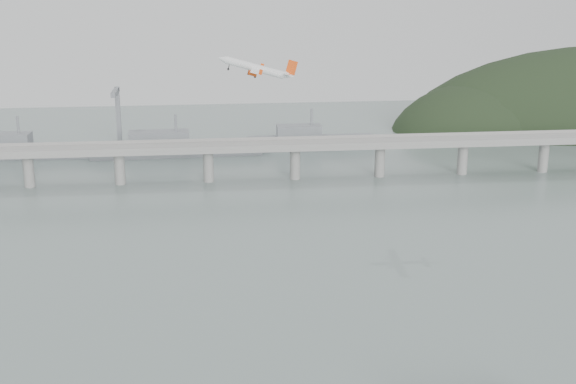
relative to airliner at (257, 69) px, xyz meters
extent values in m
plane|color=slate|center=(8.45, -98.58, -77.94)|extent=(900.00, 900.00, 0.00)
cube|color=gray|center=(8.45, 101.42, -57.94)|extent=(800.00, 22.00, 2.20)
cube|color=gray|center=(8.45, 90.92, -55.94)|extent=(800.00, 0.60, 1.80)
cube|color=gray|center=(8.45, 111.92, -55.94)|extent=(800.00, 0.60, 1.80)
cylinder|color=gray|center=(-121.55, 101.42, -68.44)|extent=(6.00, 6.00, 21.00)
cylinder|color=gray|center=(-71.55, 101.42, -68.44)|extent=(6.00, 6.00, 21.00)
cylinder|color=gray|center=(-21.55, 101.42, -68.44)|extent=(6.00, 6.00, 21.00)
cylinder|color=gray|center=(28.45, 101.42, -68.44)|extent=(6.00, 6.00, 21.00)
cylinder|color=gray|center=(78.45, 101.42, -68.44)|extent=(6.00, 6.00, 21.00)
cylinder|color=gray|center=(128.45, 101.42, -68.44)|extent=(6.00, 6.00, 21.00)
cylinder|color=gray|center=(178.45, 101.42, -68.44)|extent=(6.00, 6.00, 21.00)
ellipsoid|color=black|center=(183.45, 221.42, -89.94)|extent=(140.00, 110.00, 96.00)
cube|color=slate|center=(-141.55, 171.42, -73.94)|extent=(95.67, 20.15, 8.00)
cube|color=slate|center=(-151.05, 171.42, -65.94)|extent=(33.90, 15.02, 8.00)
cylinder|color=slate|center=(-141.55, 171.42, -57.94)|extent=(1.60, 1.60, 14.00)
cube|color=slate|center=(-41.55, 166.42, -73.94)|extent=(110.55, 21.43, 8.00)
cube|color=slate|center=(-52.55, 166.42, -65.94)|extent=(39.01, 16.73, 8.00)
cylinder|color=slate|center=(-41.55, 166.42, -57.94)|extent=(1.60, 1.60, 14.00)
cube|color=slate|center=(48.45, 176.42, -73.94)|extent=(85.00, 13.60, 8.00)
cube|color=slate|center=(39.95, 176.42, -65.94)|extent=(29.75, 11.90, 8.00)
cylinder|color=slate|center=(48.45, 176.42, -57.94)|extent=(1.60, 1.60, 14.00)
cube|color=slate|center=(-81.55, 201.42, -57.94)|extent=(3.00, 3.00, 40.00)
cube|color=slate|center=(-81.55, 191.42, -39.94)|extent=(3.00, 28.00, 3.00)
cylinder|color=white|center=(-0.79, 0.09, 0.36)|extent=(25.52, 7.29, 9.75)
cone|color=white|center=(-14.70, 1.62, 4.11)|extent=(4.81, 3.88, 4.13)
cone|color=white|center=(13.67, -1.47, -3.08)|extent=(5.40, 3.59, 4.36)
cube|color=white|center=(-0.16, -0.02, -0.75)|extent=(7.36, 31.08, 3.03)
cube|color=white|center=(12.96, -1.36, -2.23)|extent=(3.88, 11.11, 1.52)
cube|color=#E5460F|center=(14.62, -1.38, 0.42)|extent=(5.49, 0.88, 6.75)
cylinder|color=#E5460F|center=(-1.32, 5.04, -1.87)|extent=(4.49, 2.71, 3.02)
cylinder|color=black|center=(-3.15, 5.24, -1.38)|extent=(1.08, 2.15, 2.10)
cube|color=white|center=(-1.09, 5.06, -1.00)|extent=(2.48, 0.49, 1.65)
cylinder|color=#E5460F|center=(-2.27, -4.86, -1.37)|extent=(4.49, 2.71, 3.02)
cylinder|color=black|center=(-4.10, -4.66, -0.88)|extent=(1.08, 2.15, 2.10)
cube|color=white|center=(-2.04, -4.84, -0.50)|extent=(2.48, 0.49, 1.65)
cylinder|color=black|center=(-0.37, 2.28, -2.44)|extent=(0.92, 0.41, 2.20)
cylinder|color=black|center=(-0.63, 2.25, -3.40)|extent=(1.25, 0.49, 1.24)
cylinder|color=black|center=(-0.82, -2.40, -2.20)|extent=(0.92, 0.41, 2.20)
cylinder|color=black|center=(-1.08, -2.43, -3.16)|extent=(1.25, 0.49, 1.24)
cylinder|color=black|center=(-11.89, 1.18, 0.73)|extent=(0.92, 0.41, 2.20)
cylinder|color=black|center=(-12.15, 1.15, -0.24)|extent=(1.25, 0.49, 1.24)
cube|color=#E5460F|center=(3.33, 15.11, -0.95)|extent=(1.98, 0.38, 2.48)
cube|color=#E5460F|center=(0.39, -15.49, 0.61)|extent=(1.98, 0.38, 2.48)
camera|label=1|loc=(-22.53, -326.55, 43.71)|focal=48.00mm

